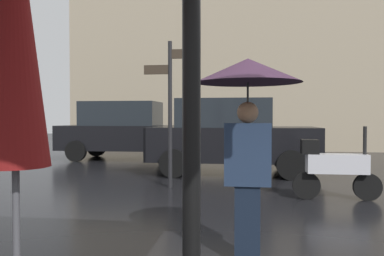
{
  "coord_description": "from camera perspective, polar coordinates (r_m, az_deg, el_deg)",
  "views": [
    {
      "loc": [
        0.04,
        -2.78,
        1.38
      ],
      "look_at": [
        -1.09,
        5.51,
        1.16
      ],
      "focal_mm": 37.47,
      "sensor_mm": 36.0,
      "label": 1
    }
  ],
  "objects": [
    {
      "name": "parked_scooter",
      "position": [
        7.14,
        19.55,
        -5.22
      ],
      "size": [
        1.44,
        0.32,
        1.23
      ],
      "rotation": [
        0.0,
        0.0,
        -0.35
      ],
      "color": "black",
      "rests_on": "ground"
    },
    {
      "name": "folded_patio_umbrella_near",
      "position": [
        2.17,
        -24.0,
        11.77
      ],
      "size": [
        0.37,
        0.37,
        2.57
      ],
      "color": "black",
      "rests_on": "ground"
    },
    {
      "name": "street_signpost",
      "position": [
        7.88,
        -3.1,
        4.15
      ],
      "size": [
        1.08,
        0.08,
        2.87
      ],
      "color": "black",
      "rests_on": "ground"
    },
    {
      "name": "parked_car_left",
      "position": [
        9.93,
        5.48,
        -1.05
      ],
      "size": [
        4.07,
        1.97,
        1.83
      ],
      "rotation": [
        0.0,
        0.0,
        0.01
      ],
      "color": "black",
      "rests_on": "ground"
    },
    {
      "name": "pedestrian_with_umbrella",
      "position": [
        3.84,
        7.94,
        4.31
      ],
      "size": [
        1.02,
        1.02,
        1.94
      ],
      "rotation": [
        0.0,
        0.0,
        5.61
      ],
      "color": "black",
      "rests_on": "ground"
    },
    {
      "name": "parked_car_right",
      "position": [
        13.38,
        -9.33,
        -0.31
      ],
      "size": [
        4.43,
        1.93,
        1.9
      ],
      "rotation": [
        0.0,
        0.0,
        3.15
      ],
      "color": "black",
      "rests_on": "ground"
    }
  ]
}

